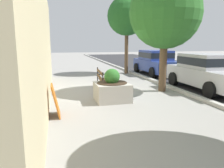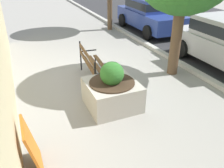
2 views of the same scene
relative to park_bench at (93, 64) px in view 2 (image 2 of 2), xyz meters
The scene contains 6 objects.
ground_plane 0.64m from the park_bench, 145.41° to the left, with size 80.00×80.00×0.00m, color gray.
curb_stone 3.14m from the park_bench, 95.03° to the left, with size 60.00×0.20×0.12m, color #B2AFA8.
park_bench is the anchor object (origin of this frame).
concrete_planter 1.47m from the park_bench, ahead, with size 1.17×1.17×1.14m.
parked_car_blue 6.15m from the park_bench, 134.12° to the left, with size 4.12×1.96×1.56m.
leaning_signboard 3.36m from the park_bench, 35.80° to the right, with size 0.70×0.04×0.90m, color #C6661E.
Camera 2 is at (6.20, -2.10, 3.14)m, focal length 37.97 mm.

